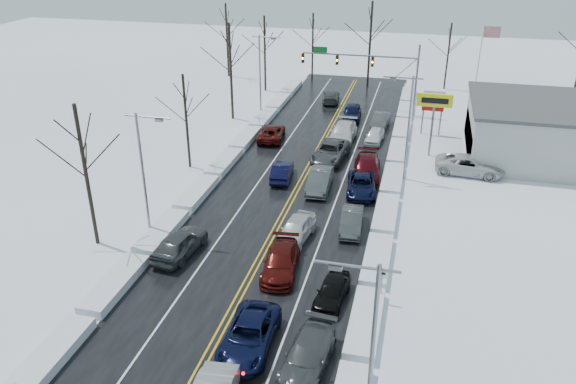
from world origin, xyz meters
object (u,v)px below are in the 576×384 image
(tires_plus_sign, at_px, (434,105))
(flagpole, at_px, (480,63))
(oncoming_car_0, at_px, (282,179))
(traffic_signal_mast, at_px, (372,65))

(tires_plus_sign, xyz_separation_m, flagpole, (4.67, 14.01, 0.93))
(tires_plus_sign, distance_m, oncoming_car_0, 15.74)
(tires_plus_sign, relative_size, oncoming_car_0, 1.37)
(traffic_signal_mast, distance_m, flagpole, 11.90)
(traffic_signal_mast, distance_m, tires_plus_sign, 13.92)
(flagpole, xyz_separation_m, oncoming_car_0, (-16.89, -22.58, -5.93))
(oncoming_car_0, bearing_deg, tires_plus_sign, -150.84)
(tires_plus_sign, bearing_deg, traffic_signal_mast, 120.46)
(tires_plus_sign, xyz_separation_m, oncoming_car_0, (-12.22, -8.57, -4.99))
(flagpole, relative_size, oncoming_car_0, 2.29)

